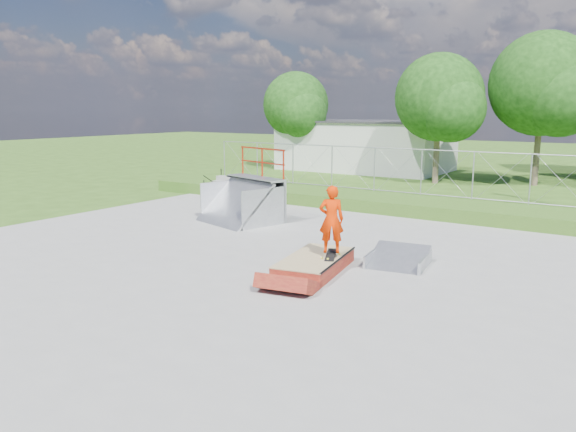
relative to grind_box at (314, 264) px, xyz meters
name	(u,v)px	position (x,y,z in m)	size (l,w,h in m)	color
ground	(263,270)	(-1.14, -0.52, -0.19)	(120.00, 120.00, 0.00)	#325418
concrete_pad	(263,269)	(-1.14, -0.52, -0.17)	(20.00, 16.00, 0.04)	gray
grass_berm	(410,205)	(-1.14, 8.98, 0.06)	(24.00, 3.00, 0.50)	#325418
grind_box	(314,264)	(0.00, 0.00, 0.00)	(1.67, 2.72, 0.38)	maroon
quarter_pipe	(239,187)	(-5.19, 3.64, 1.06)	(2.50, 2.12, 2.50)	#A8A9B0
flat_bank_ramp	(398,258)	(1.47, 1.55, 0.02)	(1.37, 1.46, 0.42)	#A8A9B0
skateboard	(331,255)	(0.34, 0.19, 0.23)	(0.22, 0.80, 0.02)	black
skater	(331,222)	(0.34, 0.19, 1.03)	(0.58, 0.38, 1.60)	red
concrete_stairs	(225,186)	(-9.64, 8.18, 0.21)	(1.50, 1.60, 0.80)	gray
chain_link_fence	(421,172)	(-1.14, 9.98, 1.21)	(20.00, 0.06, 1.80)	#9FA1A8
utility_building_flat	(365,146)	(-9.14, 21.48, 1.31)	(10.00, 6.00, 3.00)	silver
tree_left_near	(443,101)	(-2.89, 17.31, 4.05)	(4.76, 4.48, 6.65)	brown
tree_center	(548,88)	(1.65, 19.29, 4.66)	(5.44, 5.12, 7.60)	brown
tree_left_far	(297,107)	(-12.91, 19.33, 3.75)	(4.42, 4.16, 6.18)	brown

